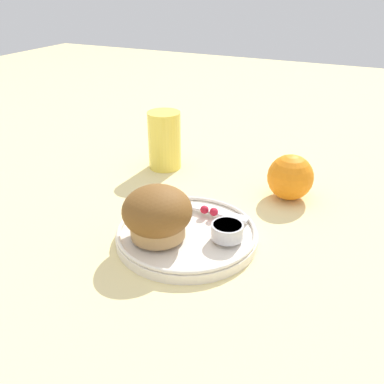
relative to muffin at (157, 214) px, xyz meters
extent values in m
plane|color=beige|center=(0.03, 0.03, -0.05)|extent=(3.00, 3.00, 0.00)
cylinder|color=silver|center=(0.03, 0.03, -0.05)|extent=(0.21, 0.21, 0.01)
torus|color=silver|center=(0.03, 0.03, -0.04)|extent=(0.21, 0.21, 0.01)
cylinder|color=tan|center=(0.00, 0.00, -0.02)|extent=(0.08, 0.08, 0.03)
ellipsoid|color=brown|center=(0.00, 0.00, 0.01)|extent=(0.10, 0.10, 0.07)
cylinder|color=silver|center=(0.09, 0.04, -0.02)|extent=(0.05, 0.05, 0.02)
cylinder|color=beige|center=(0.09, 0.04, -0.02)|extent=(0.04, 0.04, 0.00)
sphere|color=#B7192D|center=(0.04, 0.08, -0.03)|extent=(0.01, 0.01, 0.01)
sphere|color=#B7192D|center=(0.05, 0.08, -0.03)|extent=(0.01, 0.01, 0.01)
cube|color=silver|center=(0.02, 0.09, -0.03)|extent=(0.16, 0.02, 0.00)
sphere|color=orange|center=(0.13, 0.23, -0.01)|extent=(0.08, 0.08, 0.08)
cylinder|color=#EAD14C|center=(-0.13, 0.26, 0.00)|extent=(0.06, 0.06, 0.11)
camera|label=1|loc=(0.26, -0.44, 0.30)|focal=40.00mm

